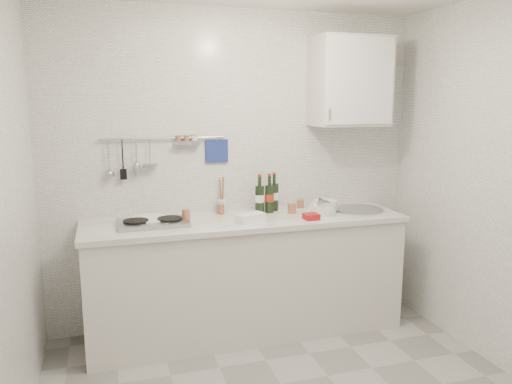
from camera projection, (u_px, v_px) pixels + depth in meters
back_wall at (236, 170)px, 4.01m from camera, size 3.00×0.02×2.50m
counter at (247, 279)px, 3.89m from camera, size 2.44×0.64×0.96m
wall_rail at (161, 151)px, 3.78m from camera, size 0.98×0.09×0.34m
wall_cabinet at (350, 82)px, 3.98m from camera, size 0.60×0.38×0.70m
plate_stack_hob at (149, 220)px, 3.65m from camera, size 0.30×0.30×0.04m
plate_stack_sink at (323, 207)px, 3.97m from camera, size 0.25×0.24×0.10m
wine_bottles at (268, 193)px, 3.97m from camera, size 0.22×0.14×0.31m
butter_dish at (250, 218)px, 3.67m from camera, size 0.23×0.17×0.06m
strawberry_punnet at (311, 217)px, 3.75m from camera, size 0.11×0.11×0.04m
utensil_crock at (222, 204)px, 3.97m from camera, size 0.07×0.07×0.29m
jar_a at (221, 208)px, 3.92m from camera, size 0.06×0.06×0.09m
jar_b at (300, 203)px, 4.16m from camera, size 0.06×0.06×0.07m
jar_c at (292, 208)px, 3.95m from camera, size 0.07×0.07×0.09m
jar_d at (186, 215)px, 3.68m from camera, size 0.06×0.06×0.10m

